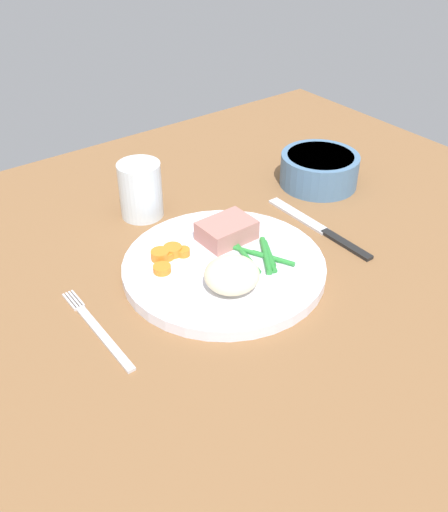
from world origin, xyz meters
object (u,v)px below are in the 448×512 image
meat_portion (227,231)px  water_glass (141,194)px  dinner_plate (224,267)px  knife (320,229)px  fork (97,329)px  salad_bowl (319,168)px

meat_portion → water_glass: 15.91cm
dinner_plate → knife: dinner_plate is taller
meat_portion → fork: size_ratio=0.44×
water_glass → dinner_plate: bearing=-86.5°
meat_portion → knife: bearing=-17.9°
meat_portion → water_glass: size_ratio=0.85×
fork → water_glass: 26.58cm
meat_portion → salad_bowl: 24.73cm
fork → water_glass: water_glass is taller
meat_portion → fork: bearing=-168.6°
fork → salad_bowl: size_ratio=1.28×
dinner_plate → fork: 18.77cm
meat_portion → knife: 14.99cm
dinner_plate → knife: 17.66cm
water_glass → salad_bowl: bearing=-17.4°
dinner_plate → fork: dinner_plate is taller
dinner_plate → salad_bowl: (27.61, 10.36, 2.19)cm
fork → dinner_plate: bearing=5.3°
water_glass → salad_bowl: water_glass is taller
fork → knife: (36.40, -0.03, -0.00)cm
dinner_plate → salad_bowl: 29.57cm
fork → salad_bowl: (46.36, 10.61, 2.79)cm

